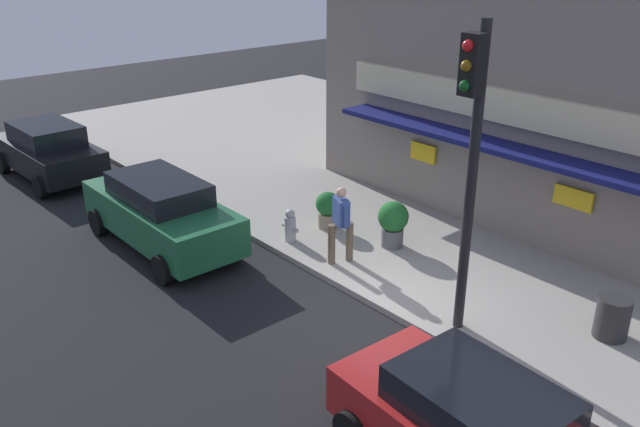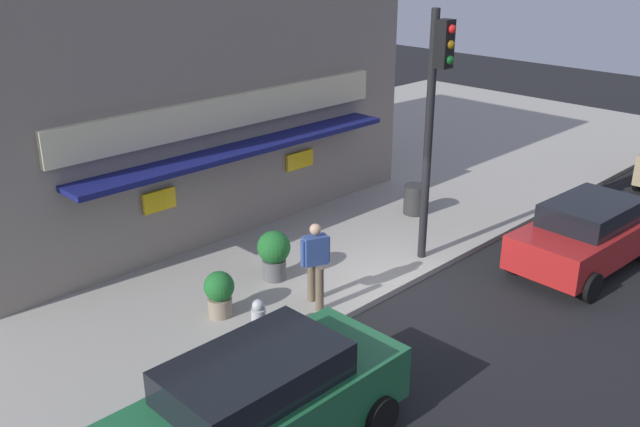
% 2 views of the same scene
% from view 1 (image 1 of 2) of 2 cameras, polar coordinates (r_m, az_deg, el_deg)
% --- Properties ---
extents(ground_plane, '(55.09, 55.09, 0.00)m').
position_cam_1_polar(ground_plane, '(12.88, 5.15, -8.46)').
color(ground_plane, black).
extents(sidewalk, '(36.73, 13.17, 0.14)m').
position_cam_1_polar(sidewalk, '(17.71, 20.22, -0.48)').
color(sidewalk, '#A39E93').
rests_on(sidewalk, ground_plane).
extents(corner_building, '(11.69, 8.01, 6.24)m').
position_cam_1_polar(corner_building, '(18.42, 21.69, 10.64)').
color(corner_building, gray).
rests_on(corner_building, sidewalk).
extents(traffic_light, '(0.32, 0.58, 5.41)m').
position_cam_1_polar(traffic_light, '(10.92, 12.92, 5.87)').
color(traffic_light, black).
rests_on(traffic_light, sidewalk).
extents(fire_hydrant, '(0.50, 0.26, 0.78)m').
position_cam_1_polar(fire_hydrant, '(15.20, -2.59, -1.06)').
color(fire_hydrant, '#B2B2B7').
rests_on(fire_hydrant, sidewalk).
extents(trash_can, '(0.58, 0.58, 0.77)m').
position_cam_1_polar(trash_can, '(12.74, 23.94, -8.20)').
color(trash_can, '#2D2D2D').
rests_on(trash_can, sidewalk).
extents(pedestrian, '(0.60, 0.59, 1.72)m').
position_cam_1_polar(pedestrian, '(13.96, 1.81, -0.68)').
color(pedestrian, brown).
rests_on(pedestrian, sidewalk).
extents(potted_plant_by_doorway, '(0.58, 0.58, 0.90)m').
position_cam_1_polar(potted_plant_by_doorway, '(15.82, 0.67, 0.44)').
color(potted_plant_by_doorway, gray).
rests_on(potted_plant_by_doorway, sidewalk).
extents(potted_plant_by_window, '(0.70, 0.70, 1.07)m').
position_cam_1_polar(potted_plant_by_window, '(14.91, 6.33, -0.70)').
color(potted_plant_by_window, '#59595B').
rests_on(potted_plant_by_window, sidewalk).
extents(parked_car_black, '(4.16, 2.16, 1.64)m').
position_cam_1_polar(parked_car_black, '(21.00, -22.37, 5.05)').
color(parked_car_black, black).
rests_on(parked_car_black, ground_plane).
extents(parked_car_green, '(4.58, 1.98, 1.67)m').
position_cam_1_polar(parked_car_green, '(15.46, -13.56, 0.16)').
color(parked_car_green, '#1E6038').
rests_on(parked_car_green, ground_plane).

